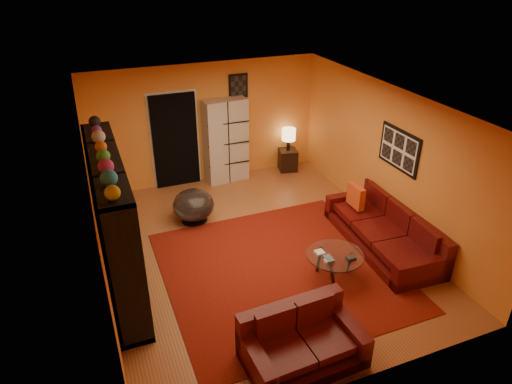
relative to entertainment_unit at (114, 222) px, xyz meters
name	(u,v)px	position (x,y,z in m)	size (l,w,h in m)	color
floor	(257,248)	(2.27, 0.00, -1.05)	(6.00, 6.00, 0.00)	brown
ceiling	(258,103)	(2.27, 0.00, 1.55)	(6.00, 6.00, 0.00)	white
wall_back	(206,124)	(2.27, 3.00, 0.25)	(6.00, 6.00, 0.00)	orange
wall_front	(362,299)	(2.27, -3.00, 0.25)	(6.00, 6.00, 0.00)	orange
wall_left	(95,211)	(-0.23, 0.00, 0.25)	(6.00, 6.00, 0.00)	orange
wall_right	(387,159)	(4.78, 0.00, 0.25)	(6.00, 6.00, 0.00)	orange
rug	(279,270)	(2.38, -0.70, -1.04)	(3.60, 3.60, 0.01)	#61110B
doorway	(175,141)	(1.57, 2.96, -0.03)	(0.95, 0.10, 2.04)	black
wall_art_right	(399,149)	(4.75, -0.30, 0.55)	(0.03, 1.00, 0.70)	black
wall_art_back	(238,86)	(3.02, 2.98, 1.00)	(0.42, 0.03, 0.52)	black
entertainment_unit	(114,222)	(0.00, 0.00, 0.00)	(0.45, 3.00, 2.10)	black
tv	(117,222)	(0.05, 0.07, -0.04)	(0.13, 1.01, 0.58)	black
sofa	(387,231)	(4.42, -0.71, -0.77)	(1.14, 2.49, 0.85)	#46090A
loveseat	(300,340)	(1.88, -2.42, -0.76)	(1.50, 0.94, 0.85)	#46090A
throw_pillow	(356,196)	(4.22, 0.04, -0.42)	(0.12, 0.42, 0.42)	#E44819
coffee_table	(335,257)	(3.09, -1.19, -0.65)	(0.88, 0.88, 0.44)	silver
storage_cabinet	(226,141)	(2.65, 2.80, -0.12)	(0.93, 0.41, 1.85)	beige
bowl_chair	(193,205)	(1.50, 1.31, -0.71)	(0.78, 0.78, 0.63)	black
side_table	(288,160)	(4.14, 2.75, -0.80)	(0.40, 0.40, 0.50)	black
table_lamp	(289,135)	(4.14, 2.75, -0.18)	(0.31, 0.31, 0.52)	black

